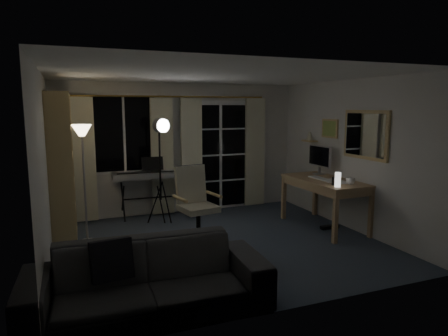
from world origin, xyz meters
The scene contains 17 objects.
floor centered at (0.00, 0.00, -0.01)m, with size 4.50×4.00×0.02m, color #353F4D.
window centered at (-1.05, 1.97, 1.50)m, with size 1.20×0.08×1.40m.
french_door centered at (0.75, 1.97, 1.03)m, with size 1.32×0.09×2.11m.
curtains centered at (-0.14, 1.88, 1.09)m, with size 3.60×0.07×2.13m.
bookshelf centered at (-2.13, 1.05, 1.03)m, with size 0.37×1.02×2.18m.
torchiere_lamp centered at (-1.78, 0.77, 1.39)m, with size 0.36×0.36×1.72m.
keyboard_piano centered at (-0.60, 1.70, 0.77)m, with size 1.42×0.73×1.02m.
studio_light centered at (-0.54, 1.32, 1.46)m, with size 0.41×0.41×1.82m.
office_chair centered at (-0.30, 0.28, 0.66)m, with size 0.77×0.77×1.12m.
desk centered at (1.88, 0.15, 0.71)m, with size 0.79×1.52×0.81m.
monitor centered at (2.08, 0.60, 1.11)m, with size 0.20×0.58×0.50m.
desk_clutter centered at (1.82, -0.09, 0.63)m, with size 0.46×0.92×1.02m.
mug centered at (1.98, -0.35, 0.87)m, with size 0.13×0.10×0.13m, color silver.
wall_mirror centered at (2.22, -0.35, 1.55)m, with size 0.04×0.94×0.74m.
framed_print centered at (2.23, 0.55, 1.60)m, with size 0.03×0.42×0.32m.
wall_shelf centered at (2.16, 1.05, 1.41)m, with size 0.16×0.30×0.18m.
sofa centered at (-1.33, -1.55, 0.45)m, with size 2.32×0.78×0.90m.
Camera 1 is at (-1.97, -5.18, 1.97)m, focal length 32.00 mm.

